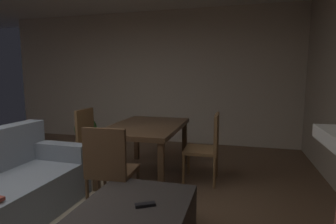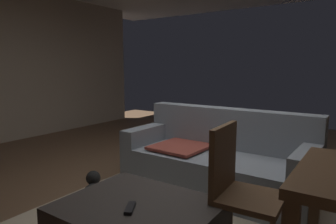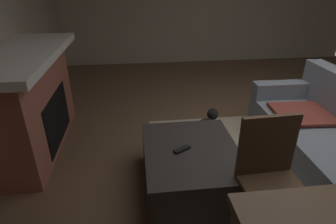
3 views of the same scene
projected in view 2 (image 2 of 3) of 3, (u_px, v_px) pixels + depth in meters
The scene contains 6 objects.
floor at pixel (188, 197), 3.13m from camera, with size 9.48×9.48×0.00m, color brown.
area_rug at pixel (188, 218), 2.66m from camera, with size 2.60×2.00×0.01m, color tan.
couch at pixel (217, 162), 3.28m from camera, with size 2.02×0.89×0.87m.
tv_remote at pixel (130, 208), 1.95m from camera, with size 0.05×0.16×0.02m, color black.
dining_chair_west at pixel (237, 183), 2.12m from camera, with size 0.46×0.46×0.93m.
small_dog at pixel (91, 194), 2.80m from camera, with size 0.47×0.49×0.27m.
Camera 2 is at (1.49, -2.57, 1.33)m, focal length 32.08 mm.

